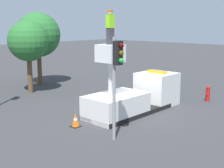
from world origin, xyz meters
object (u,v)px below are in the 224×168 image
object	(u,v)px
worker	(110,27)
tree_right_bg	(28,41)
traffic_light_pole	(117,68)
tree_left_bg	(38,35)
fire_hydrant	(208,94)
bucket_truck	(135,96)
traffic_cone_rear	(75,120)

from	to	relation	value
worker	tree_right_bg	size ratio (longest dim) A/B	0.33
traffic_light_pole	tree_left_bg	world-z (taller)	tree_left_bg
worker	fire_hydrant	distance (m)	8.71
worker	tree_right_bg	xyz separation A→B (m)	(0.76, 8.79, -1.08)
bucket_truck	tree_left_bg	world-z (taller)	tree_left_bg
tree_left_bg	tree_right_bg	distance (m)	3.22
fire_hydrant	traffic_cone_rear	xyz separation A→B (m)	(-9.33, 2.46, -0.18)
bucket_truck	worker	distance (m)	4.52
traffic_light_pole	traffic_cone_rear	bearing A→B (deg)	89.90
worker	traffic_cone_rear	distance (m)	5.01
bucket_truck	tree_right_bg	size ratio (longest dim) A/B	1.25
bucket_truck	worker	xyz separation A→B (m)	(-2.12, 0.00, 3.99)
worker	tree_right_bg	world-z (taller)	worker
tree_left_bg	tree_right_bg	bearing A→B (deg)	-136.82
worker	tree_left_bg	world-z (taller)	tree_left_bg
tree_left_bg	worker	bearing A→B (deg)	-105.77
tree_right_bg	fire_hydrant	bearing A→B (deg)	-59.02
worker	bucket_truck	bearing A→B (deg)	0.00
traffic_light_pole	tree_right_bg	size ratio (longest dim) A/B	0.85
traffic_light_pole	tree_left_bg	distance (m)	14.30
bucket_truck	traffic_light_pole	world-z (taller)	traffic_light_pole
traffic_light_pole	fire_hydrant	distance (m)	9.72
bucket_truck	traffic_cone_rear	size ratio (longest dim) A/B	9.50
fire_hydrant	tree_right_bg	world-z (taller)	tree_right_bg
worker	tree_right_bg	distance (m)	8.88
fire_hydrant	tree_left_bg	bearing A→B (deg)	107.71
traffic_light_pole	tree_left_bg	size ratio (longest dim) A/B	0.76
bucket_truck	worker	bearing A→B (deg)	180.00
fire_hydrant	tree_right_bg	xyz separation A→B (m)	(-6.49, 10.81, 3.29)
fire_hydrant	tree_left_bg	world-z (taller)	tree_left_bg
worker	fire_hydrant	xyz separation A→B (m)	(7.25, -2.03, -4.37)
tree_left_bg	bucket_truck	bearing A→B (deg)	-95.08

